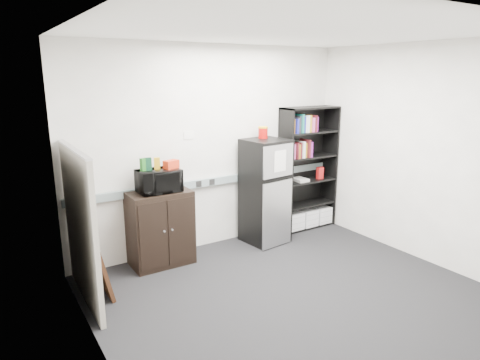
% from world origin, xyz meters
% --- Properties ---
extents(floor, '(4.00, 4.00, 0.00)m').
position_xyz_m(floor, '(0.00, 0.00, 0.00)').
color(floor, black).
rests_on(floor, ground).
extents(wall_back, '(4.00, 0.02, 2.70)m').
position_xyz_m(wall_back, '(0.00, 1.75, 1.35)').
color(wall_back, beige).
rests_on(wall_back, floor).
extents(wall_right, '(0.02, 3.50, 2.70)m').
position_xyz_m(wall_right, '(2.00, 0.00, 1.35)').
color(wall_right, beige).
rests_on(wall_right, floor).
extents(wall_left, '(0.02, 3.50, 2.70)m').
position_xyz_m(wall_left, '(-2.00, 0.00, 1.35)').
color(wall_left, beige).
rests_on(wall_left, floor).
extents(ceiling, '(4.00, 3.50, 0.02)m').
position_xyz_m(ceiling, '(0.00, 0.00, 2.70)').
color(ceiling, white).
rests_on(ceiling, wall_back).
extents(electrical_raceway, '(3.92, 0.05, 0.10)m').
position_xyz_m(electrical_raceway, '(0.00, 1.72, 0.90)').
color(electrical_raceway, gray).
rests_on(electrical_raceway, wall_back).
extents(wall_note, '(0.14, 0.00, 0.10)m').
position_xyz_m(wall_note, '(-0.35, 1.74, 1.55)').
color(wall_note, white).
rests_on(wall_note, wall_back).
extents(bookshelf, '(0.90, 0.34, 1.85)m').
position_xyz_m(bookshelf, '(1.53, 1.57, 0.91)').
color(bookshelf, black).
rests_on(bookshelf, floor).
extents(cubicle_partition, '(0.06, 1.30, 1.62)m').
position_xyz_m(cubicle_partition, '(-1.90, 1.08, 0.81)').
color(cubicle_partition, gray).
rests_on(cubicle_partition, floor).
extents(cabinet, '(0.75, 0.50, 0.93)m').
position_xyz_m(cabinet, '(-0.89, 1.50, 0.47)').
color(cabinet, black).
rests_on(cabinet, floor).
extents(microwave, '(0.50, 0.34, 0.27)m').
position_xyz_m(microwave, '(-0.89, 1.48, 1.07)').
color(microwave, black).
rests_on(microwave, cabinet).
extents(snack_box_a, '(0.08, 0.07, 0.15)m').
position_xyz_m(snack_box_a, '(-1.05, 1.52, 1.28)').
color(snack_box_a, '#185418').
rests_on(snack_box_a, microwave).
extents(snack_box_b, '(0.08, 0.06, 0.15)m').
position_xyz_m(snack_box_b, '(-0.99, 1.52, 1.28)').
color(snack_box_b, '#0C351E').
rests_on(snack_box_b, microwave).
extents(snack_box_c, '(0.08, 0.07, 0.14)m').
position_xyz_m(snack_box_c, '(-0.88, 1.52, 1.28)').
color(snack_box_c, gold).
rests_on(snack_box_c, microwave).
extents(snack_bag, '(0.20, 0.15, 0.10)m').
position_xyz_m(snack_bag, '(-0.73, 1.47, 1.26)').
color(snack_bag, red).
rests_on(snack_bag, microwave).
extents(refrigerator, '(0.61, 0.64, 1.46)m').
position_xyz_m(refrigerator, '(0.65, 1.42, 0.73)').
color(refrigerator, black).
rests_on(refrigerator, floor).
extents(coffee_can, '(0.13, 0.13, 0.18)m').
position_xyz_m(coffee_can, '(0.68, 1.55, 1.55)').
color(coffee_can, '#A80A07').
rests_on(coffee_can, refrigerator).
extents(framed_poster, '(0.22, 0.71, 0.90)m').
position_xyz_m(framed_poster, '(-1.77, 1.20, 0.45)').
color(framed_poster, black).
rests_on(framed_poster, floor).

